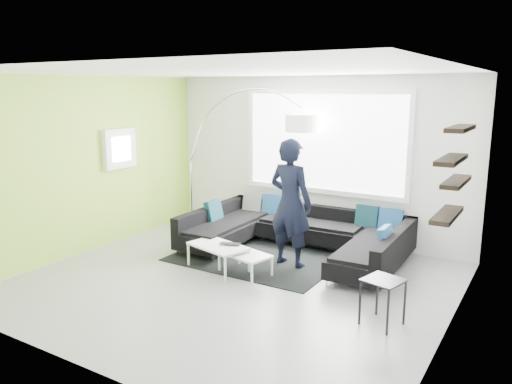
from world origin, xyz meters
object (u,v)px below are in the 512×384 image
Objects in this scene: side_table at (382,302)px; laptop at (229,245)px; sectional_sofa at (295,236)px; arc_lamp at (190,161)px; person at (290,203)px; coffee_table at (231,259)px.

laptop is at bearing 167.63° from side_table.
sectional_sofa is 6.31× the size of side_table.
laptop is at bearing -42.54° from arc_lamp.
person is (-1.77, 1.18, 0.68)m from side_table.
sectional_sofa reaches higher than laptop.
arc_lamp reaches higher than person.
sectional_sofa is at bearing 47.44° from laptop.
person is 5.39× the size of laptop.
person reaches higher than coffee_table.
sectional_sofa is 1.78× the size of person.
side_table reaches higher than coffee_table.
laptop is (1.79, -1.37, -0.92)m from arc_lamp.
coffee_table is 2.58m from arc_lamp.
side_table is 0.28× the size of person.
sectional_sofa is at bearing -11.83° from arc_lamp.
arc_lamp is at bearing 156.84° from coffee_table.
arc_lamp is at bearing 171.71° from sectional_sofa.
arc_lamp is 4.72m from side_table.
side_table is at bearing -30.60° from laptop.
arc_lamp reaches higher than coffee_table.
side_table is (4.20, -1.90, -1.03)m from arc_lamp.
person is 1.08m from laptop.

